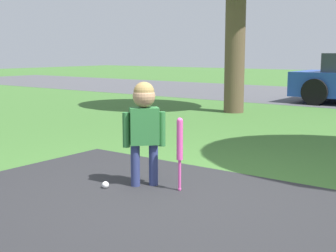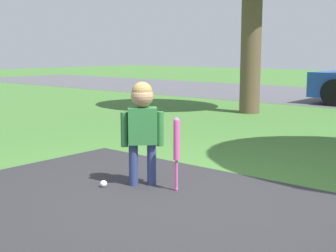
% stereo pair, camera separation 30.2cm
% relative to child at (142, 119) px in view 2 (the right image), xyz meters
% --- Properties ---
extents(ground_plane, '(60.00, 60.00, 0.00)m').
position_rel_child_xyz_m(ground_plane, '(0.64, 0.00, -0.68)').
color(ground_plane, '#3D6B2D').
extents(child, '(0.32, 0.33, 1.06)m').
position_rel_child_xyz_m(child, '(0.00, 0.00, 0.00)').
color(child, navy).
rests_on(child, ground).
extents(baseball_bat, '(0.06, 0.06, 0.72)m').
position_rel_child_xyz_m(baseball_bat, '(0.39, 0.07, -0.21)').
color(baseball_bat, '#E54CA5').
rests_on(baseball_bat, ground).
extents(sports_ball, '(0.07, 0.07, 0.07)m').
position_rel_child_xyz_m(sports_ball, '(-0.25, -0.30, -0.65)').
color(sports_ball, white).
rests_on(sports_ball, ground).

